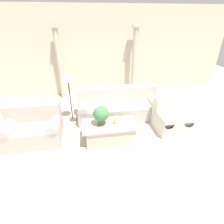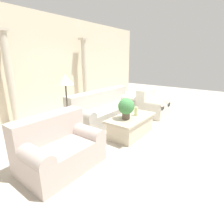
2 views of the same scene
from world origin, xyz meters
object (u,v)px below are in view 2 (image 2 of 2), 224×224
(potted_plant, at_px, (126,107))
(armchair, at_px, (151,105))
(floor_lamp, at_px, (65,84))
(loveseat, at_px, (59,147))
(coffee_table, at_px, (131,126))
(sofa_long, at_px, (105,109))

(potted_plant, xyz_separation_m, armchair, (1.94, 0.24, -0.40))
(potted_plant, distance_m, armchair, 1.99)
(potted_plant, xyz_separation_m, floor_lamp, (-0.78, 1.13, 0.52))
(loveseat, xyz_separation_m, floor_lamp, (0.90, 0.83, 0.92))
(loveseat, height_order, coffee_table, loveseat)
(loveseat, distance_m, armchair, 3.62)
(coffee_table, distance_m, armchair, 1.76)
(sofa_long, xyz_separation_m, loveseat, (-2.32, -0.84, 0.01))
(coffee_table, relative_size, armchair, 1.55)
(sofa_long, height_order, coffee_table, sofa_long)
(sofa_long, distance_m, potted_plant, 1.37)
(armchair, bearing_deg, potted_plant, -173.05)
(loveseat, distance_m, floor_lamp, 1.53)
(coffee_table, height_order, floor_lamp, floor_lamp)
(coffee_table, height_order, armchair, armchair)
(potted_plant, bearing_deg, coffee_table, -6.47)
(sofa_long, height_order, armchair, sofa_long)
(loveseat, bearing_deg, sofa_long, 19.91)
(loveseat, relative_size, armchair, 1.54)
(armchair, bearing_deg, loveseat, 178.99)
(loveseat, bearing_deg, potted_plant, -10.15)
(floor_lamp, xyz_separation_m, armchair, (2.71, -0.89, -0.92))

